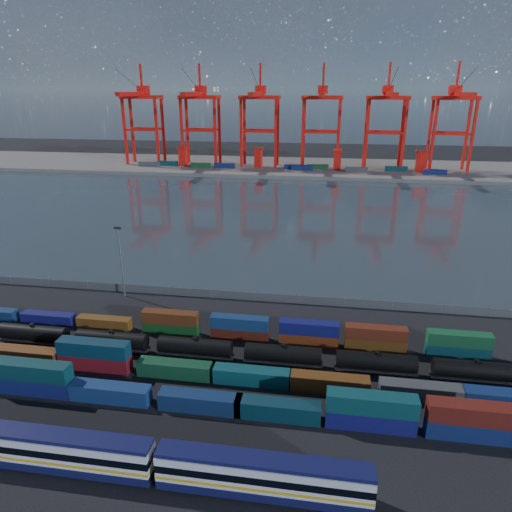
# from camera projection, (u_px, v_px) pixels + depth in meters

# --- Properties ---
(ground) EXTENTS (700.00, 700.00, 0.00)m
(ground) POSITION_uv_depth(u_px,v_px,m) (229.00, 373.00, 76.49)
(ground) COLOR black
(ground) RESTS_ON ground
(harbor_water) EXTENTS (700.00, 700.00, 0.00)m
(harbor_water) POSITION_uv_depth(u_px,v_px,m) (286.00, 214.00, 173.91)
(harbor_water) COLOR #29343B
(harbor_water) RESTS_ON ground
(far_quay) EXTENTS (700.00, 70.00, 2.00)m
(far_quay) POSITION_uv_depth(u_px,v_px,m) (302.00, 167.00, 270.99)
(far_quay) COLOR #514F4C
(far_quay) RESTS_ON ground
(distant_mountains) EXTENTS (2470.00, 1100.00, 520.00)m
(distant_mountains) POSITION_uv_depth(u_px,v_px,m) (349.00, 32.00, 1476.10)
(distant_mountains) COLOR #1E2630
(distant_mountains) RESTS_ON ground
(passenger_train) EXTENTS (77.16, 3.11, 5.33)m
(passenger_train) POSITION_uv_depth(u_px,v_px,m) (55.00, 451.00, 56.36)
(passenger_train) COLOR silver
(passenger_train) RESTS_ON ground
(container_row_south) EXTENTS (115.11, 2.53, 5.38)m
(container_row_south) POSITION_uv_depth(u_px,v_px,m) (189.00, 396.00, 67.24)
(container_row_south) COLOR #3D3E42
(container_row_south) RESTS_ON ground
(container_row_mid) EXTENTS (128.86, 2.49, 5.32)m
(container_row_mid) POSITION_uv_depth(u_px,v_px,m) (198.00, 370.00, 74.49)
(container_row_mid) COLOR #404345
(container_row_mid) RESTS_ON ground
(container_row_north) EXTENTS (139.61, 2.22, 4.73)m
(container_row_north) POSITION_uv_depth(u_px,v_px,m) (292.00, 334.00, 84.67)
(container_row_north) COLOR #0F284F
(container_row_north) RESTS_ON ground
(tanker_string) EXTENTS (106.55, 2.91, 4.16)m
(tanker_string) POSITION_uv_depth(u_px,v_px,m) (283.00, 355.00, 77.79)
(tanker_string) COLOR black
(tanker_string) RESTS_ON ground
(waterfront_fence) EXTENTS (160.12, 0.12, 2.20)m
(waterfront_fence) POSITION_uv_depth(u_px,v_px,m) (255.00, 297.00, 102.12)
(waterfront_fence) COLOR #595B5E
(waterfront_fence) RESTS_ON ground
(yard_light_mast) EXTENTS (1.60, 0.40, 16.60)m
(yard_light_mast) POSITION_uv_depth(u_px,v_px,m) (121.00, 258.00, 101.73)
(yard_light_mast) COLOR slate
(yard_light_mast) RESTS_ON ground
(gantry_cranes) EXTENTS (197.47, 43.14, 58.42)m
(gantry_cranes) POSITION_uv_depth(u_px,v_px,m) (290.00, 106.00, 254.01)
(gantry_cranes) COLOR red
(gantry_cranes) RESTS_ON ground
(quay_containers) EXTENTS (172.58, 10.99, 2.60)m
(quay_containers) POSITION_uv_depth(u_px,v_px,m) (282.00, 167.00, 258.29)
(quay_containers) COLOR navy
(quay_containers) RESTS_ON far_quay
(straddle_carriers) EXTENTS (140.00, 7.00, 11.10)m
(straddle_carriers) POSITION_uv_depth(u_px,v_px,m) (297.00, 158.00, 259.72)
(straddle_carriers) COLOR red
(straddle_carriers) RESTS_ON far_quay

